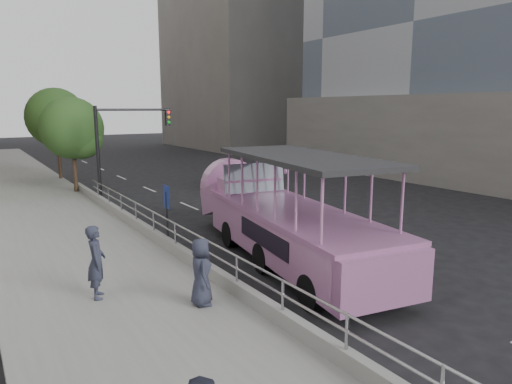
{
  "coord_description": "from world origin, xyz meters",
  "views": [
    {
      "loc": [
        -8.75,
        -11.64,
        5.06
      ],
      "look_at": [
        -0.23,
        1.58,
        2.17
      ],
      "focal_mm": 32.0,
      "sensor_mm": 36.0,
      "label": 1
    }
  ],
  "objects_px": {
    "duck_boat": "(279,218)",
    "street_tree_near": "(74,131)",
    "traffic_signal": "(120,139)",
    "pedestrian_far": "(201,272)",
    "street_tree_far": "(58,120)",
    "pedestrian_near": "(96,262)",
    "parking_sign": "(167,211)",
    "car": "(225,178)"
  },
  "relations": [
    {
      "from": "duck_boat",
      "to": "street_tree_near",
      "type": "relative_size",
      "value": 1.98
    },
    {
      "from": "duck_boat",
      "to": "traffic_signal",
      "type": "distance_m",
      "value": 12.12
    },
    {
      "from": "pedestrian_far",
      "to": "street_tree_near",
      "type": "height_order",
      "value": "street_tree_near"
    },
    {
      "from": "duck_boat",
      "to": "street_tree_far",
      "type": "distance_m",
      "value": 21.66
    },
    {
      "from": "pedestrian_near",
      "to": "parking_sign",
      "type": "bearing_deg",
      "value": -29.23
    },
    {
      "from": "car",
      "to": "traffic_signal",
      "type": "relative_size",
      "value": 0.82
    },
    {
      "from": "duck_boat",
      "to": "traffic_signal",
      "type": "bearing_deg",
      "value": 99.05
    },
    {
      "from": "pedestrian_near",
      "to": "parking_sign",
      "type": "xyz_separation_m",
      "value": [
        3.19,
        3.22,
        0.33
      ]
    },
    {
      "from": "duck_boat",
      "to": "parking_sign",
      "type": "bearing_deg",
      "value": 144.27
    },
    {
      "from": "car",
      "to": "parking_sign",
      "type": "relative_size",
      "value": 1.73
    },
    {
      "from": "car",
      "to": "street_tree_far",
      "type": "bearing_deg",
      "value": 153.95
    },
    {
      "from": "street_tree_near",
      "to": "pedestrian_far",
      "type": "bearing_deg",
      "value": -92.7
    },
    {
      "from": "car",
      "to": "parking_sign",
      "type": "height_order",
      "value": "parking_sign"
    },
    {
      "from": "parking_sign",
      "to": "pedestrian_near",
      "type": "bearing_deg",
      "value": -134.77
    },
    {
      "from": "duck_boat",
      "to": "parking_sign",
      "type": "relative_size",
      "value": 4.59
    },
    {
      "from": "traffic_signal",
      "to": "street_tree_near",
      "type": "xyz_separation_m",
      "value": [
        -1.6,
        3.43,
        0.32
      ]
    },
    {
      "from": "pedestrian_far",
      "to": "street_tree_far",
      "type": "bearing_deg",
      "value": 13.39
    },
    {
      "from": "parking_sign",
      "to": "street_tree_near",
      "type": "relative_size",
      "value": 0.43
    },
    {
      "from": "duck_boat",
      "to": "street_tree_near",
      "type": "bearing_deg",
      "value": 102.87
    },
    {
      "from": "duck_boat",
      "to": "car",
      "type": "bearing_deg",
      "value": 69.15
    },
    {
      "from": "street_tree_far",
      "to": "pedestrian_far",
      "type": "bearing_deg",
      "value": -92.5
    },
    {
      "from": "duck_boat",
      "to": "street_tree_far",
      "type": "relative_size",
      "value": 1.76
    },
    {
      "from": "parking_sign",
      "to": "street_tree_far",
      "type": "relative_size",
      "value": 0.38
    },
    {
      "from": "car",
      "to": "street_tree_far",
      "type": "xyz_separation_m",
      "value": [
        -8.04,
        8.69,
        3.58
      ]
    },
    {
      "from": "parking_sign",
      "to": "traffic_signal",
      "type": "xyz_separation_m",
      "value": [
        1.29,
        9.5,
        1.93
      ]
    },
    {
      "from": "duck_boat",
      "to": "traffic_signal",
      "type": "relative_size",
      "value": 2.18
    },
    {
      "from": "pedestrian_far",
      "to": "parking_sign",
      "type": "height_order",
      "value": "parking_sign"
    },
    {
      "from": "pedestrian_near",
      "to": "street_tree_near",
      "type": "height_order",
      "value": "street_tree_near"
    },
    {
      "from": "duck_boat",
      "to": "street_tree_far",
      "type": "bearing_deg",
      "value": 98.78
    },
    {
      "from": "pedestrian_far",
      "to": "street_tree_near",
      "type": "distance_m",
      "value": 18.18
    },
    {
      "from": "car",
      "to": "street_tree_far",
      "type": "distance_m",
      "value": 12.37
    },
    {
      "from": "traffic_signal",
      "to": "duck_boat",
      "type": "bearing_deg",
      "value": -80.95
    },
    {
      "from": "parking_sign",
      "to": "pedestrian_far",
      "type": "bearing_deg",
      "value": -102.89
    },
    {
      "from": "street_tree_near",
      "to": "street_tree_far",
      "type": "distance_m",
      "value": 6.02
    },
    {
      "from": "car",
      "to": "pedestrian_far",
      "type": "height_order",
      "value": "pedestrian_far"
    },
    {
      "from": "pedestrian_near",
      "to": "pedestrian_far",
      "type": "distance_m",
      "value": 2.73
    },
    {
      "from": "street_tree_near",
      "to": "street_tree_far",
      "type": "height_order",
      "value": "street_tree_far"
    },
    {
      "from": "parking_sign",
      "to": "car",
      "type": "bearing_deg",
      "value": 52.22
    },
    {
      "from": "pedestrian_near",
      "to": "street_tree_near",
      "type": "distance_m",
      "value": 16.6
    },
    {
      "from": "pedestrian_near",
      "to": "street_tree_far",
      "type": "relative_size",
      "value": 0.29
    },
    {
      "from": "street_tree_near",
      "to": "street_tree_far",
      "type": "xyz_separation_m",
      "value": [
        0.2,
        6.0,
        0.49
      ]
    },
    {
      "from": "duck_boat",
      "to": "street_tree_near",
      "type": "height_order",
      "value": "street_tree_near"
    }
  ]
}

